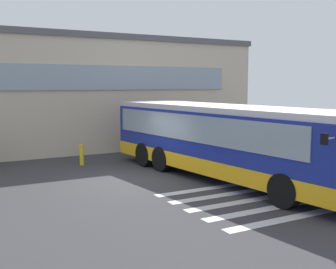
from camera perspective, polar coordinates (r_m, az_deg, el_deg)
ground_plane at (r=15.31m, az=-5.09°, el=-6.28°), size 80.00×90.00×0.02m
bay_paint_stripes at (r=12.84m, az=11.01°, el=-8.90°), size 4.40×3.96×0.01m
terminal_building at (r=25.82m, az=-17.04°, el=5.56°), size 22.40×13.80×6.01m
bus_main_foreground at (r=15.40m, az=7.74°, el=-1.14°), size 3.84×11.81×2.70m
safety_bollard_yellow at (r=18.29m, az=-11.78°, el=-2.75°), size 0.18×0.18×0.90m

